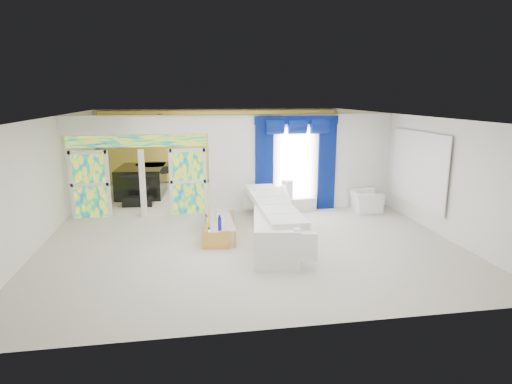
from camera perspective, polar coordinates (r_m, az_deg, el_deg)
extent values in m
plane|color=#B7AF9E|center=(12.53, -2.25, -3.76)|extent=(12.00, 12.00, 0.00)
cube|color=white|center=(13.58, 6.22, 3.96)|extent=(5.70, 0.18, 3.00)
cube|color=white|center=(13.02, -15.62, 8.62)|extent=(4.30, 0.18, 0.55)
cube|color=#994C3F|center=(13.47, -21.21, 0.93)|extent=(0.95, 0.04, 2.00)
cube|color=#994C3F|center=(13.17, -9.00, 1.40)|extent=(0.95, 0.04, 2.00)
cube|color=#994C3F|center=(13.06, -15.50, 6.55)|extent=(4.00, 0.05, 0.35)
cube|color=white|center=(13.42, 5.30, 3.67)|extent=(1.00, 0.02, 2.30)
cube|color=#030646|center=(13.19, 1.11, 3.34)|extent=(0.55, 0.10, 2.80)
cube|color=#030646|center=(13.69, 9.38, 3.52)|extent=(0.55, 0.10, 2.80)
cube|color=#030646|center=(13.25, 5.45, 9.51)|extent=(2.60, 0.12, 0.25)
cube|color=white|center=(12.82, 20.79, 2.91)|extent=(0.04, 2.70, 1.90)
cube|color=gold|center=(18.00, -4.66, 6.17)|extent=(9.70, 0.12, 2.90)
cube|color=white|center=(10.95, 2.27, -3.88)|extent=(1.67, 4.57, 0.85)
cube|color=gold|center=(11.12, -4.91, -4.78)|extent=(0.96, 2.05, 0.44)
cube|color=white|center=(13.56, 5.38, -1.63)|extent=(1.25, 0.51, 0.40)
cylinder|color=silver|center=(13.37, 4.18, 0.36)|extent=(0.36, 0.36, 0.58)
imported|color=white|center=(13.85, 14.30, -1.16)|extent=(0.95, 1.06, 0.65)
cube|color=black|center=(16.05, -14.95, 1.42)|extent=(1.72, 2.17, 1.04)
cube|color=black|center=(14.57, -15.44, -1.20)|extent=(0.98, 0.44, 0.32)
cube|color=tan|center=(14.70, -21.68, -0.67)|extent=(0.60, 0.56, 0.75)
sphere|color=gold|center=(15.37, -12.62, 9.08)|extent=(0.60, 0.60, 0.60)
cylinder|color=white|center=(10.72, -4.58, -3.88)|extent=(0.10, 0.10, 0.12)
cylinder|color=white|center=(11.33, -5.22, -2.94)|extent=(0.11, 0.11, 0.13)
cylinder|color=navy|center=(10.46, -4.85, -3.99)|extent=(0.09, 0.09, 0.23)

